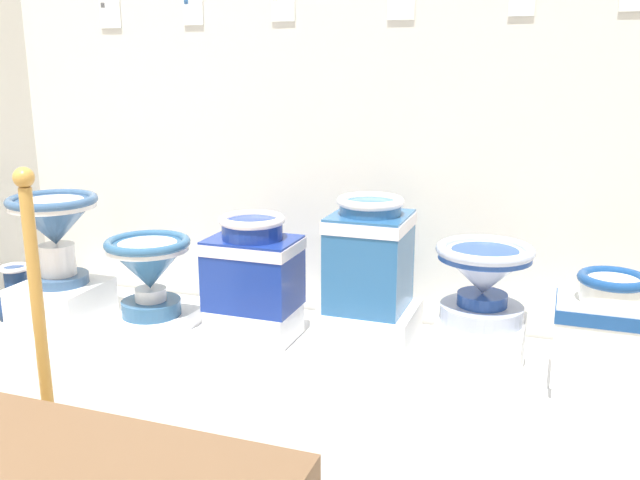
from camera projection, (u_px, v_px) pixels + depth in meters
display_platform at (302, 362)px, 2.98m from camera, size 2.88×0.90×0.13m
plinth_block_slender_white at (62, 302)px, 3.26m from camera, size 0.37×0.36×0.18m
antique_toilet_slender_white at (54, 224)px, 3.17m from camera, size 0.40×0.40×0.42m
plinth_block_rightmost at (152, 322)px, 3.15m from camera, size 0.33×0.35×0.08m
antique_toilet_rightmost at (149, 266)px, 3.09m from camera, size 0.38×0.38×0.36m
plinth_block_squat_floral at (255, 322)px, 3.05m from camera, size 0.36×0.29×0.15m
antique_toilet_squat_floral at (253, 261)px, 2.98m from camera, size 0.39×0.28×0.41m
plinth_block_tall_cobalt at (368, 328)px, 2.93m from camera, size 0.39×0.36×0.19m
antique_toilet_tall_cobalt at (370, 251)px, 2.84m from camera, size 0.32×0.33×0.47m
plinth_block_central_ornate at (479, 348)px, 2.69m from camera, size 0.33×0.34×0.22m
antique_toilet_central_ornate at (484, 275)px, 2.62m from camera, size 0.37×0.37×0.30m
plinth_block_broad_patterned at (602, 386)px, 2.55m from camera, size 0.35×0.38×0.05m
antique_toilet_broad_patterned at (608, 329)px, 2.50m from camera, size 0.37×0.27×0.41m
info_placard_first at (110, 14)px, 3.42m from camera, size 0.12×0.01×0.14m
info_placard_second at (193, 10)px, 3.26m from camera, size 0.10×0.01×0.13m
info_placard_third at (283, 6)px, 3.11m from camera, size 0.11×0.01×0.13m
info_placard_fourth at (401, 4)px, 2.94m from camera, size 0.12×0.01×0.13m
decorative_vase_companion at (18, 303)px, 3.47m from camera, size 0.22×0.22×0.34m
stanchion_post_near_left at (46, 386)px, 2.24m from camera, size 0.26×0.26×1.01m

